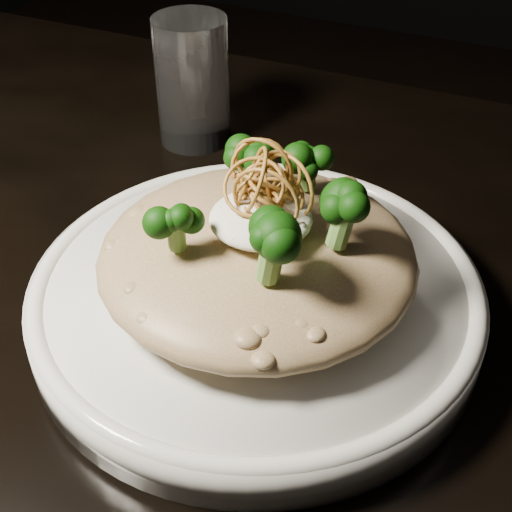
{
  "coord_description": "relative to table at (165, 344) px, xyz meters",
  "views": [
    {
      "loc": [
        0.24,
        -0.36,
        1.1
      ],
      "look_at": [
        0.09,
        -0.02,
        0.81
      ],
      "focal_mm": 50.0,
      "sensor_mm": 36.0,
      "label": 1
    }
  ],
  "objects": [
    {
      "name": "shallots",
      "position": [
        0.09,
        -0.01,
        0.2
      ],
      "size": [
        0.06,
        0.06,
        0.04
      ],
      "primitive_type": null,
      "color": "brown",
      "rests_on": "cheese"
    },
    {
      "name": "plate",
      "position": [
        0.09,
        -0.02,
        0.1
      ],
      "size": [
        0.31,
        0.31,
        0.03
      ],
      "primitive_type": "cylinder",
      "color": "silver",
      "rests_on": "table"
    },
    {
      "name": "broccoli",
      "position": [
        0.1,
        -0.02,
        0.19
      ],
      "size": [
        0.13,
        0.13,
        0.05
      ],
      "primitive_type": null,
      "color": "black",
      "rests_on": "risotto"
    },
    {
      "name": "table",
      "position": [
        0.0,
        0.0,
        0.0
      ],
      "size": [
        1.1,
        0.8,
        0.75
      ],
      "color": "black",
      "rests_on": "ground"
    },
    {
      "name": "cheese",
      "position": [
        0.1,
        -0.02,
        0.17
      ],
      "size": [
        0.07,
        0.07,
        0.02
      ],
      "primitive_type": "ellipsoid",
      "color": "white",
      "rests_on": "risotto"
    },
    {
      "name": "risotto",
      "position": [
        0.09,
        -0.02,
        0.14
      ],
      "size": [
        0.21,
        0.21,
        0.05
      ],
      "primitive_type": "ellipsoid",
      "color": "brown",
      "rests_on": "plate"
    },
    {
      "name": "drinking_glass",
      "position": [
        -0.07,
        0.19,
        0.14
      ],
      "size": [
        0.08,
        0.08,
        0.12
      ],
      "primitive_type": "cylinder",
      "rotation": [
        0.0,
        0.0,
        -0.19
      ],
      "color": "white",
      "rests_on": "table"
    }
  ]
}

